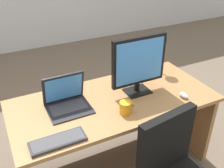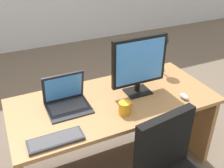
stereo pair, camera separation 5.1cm
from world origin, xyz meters
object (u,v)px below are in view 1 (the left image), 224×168
desk_lamp (160,45)px  keyboard (58,141)px  monitor (139,63)px  mouse (184,95)px  desk (111,118)px  laptop (66,97)px  coffee_mug (126,108)px

desk_lamp → keyboard: bearing=-154.6°
monitor → desk_lamp: size_ratio=1.31×
mouse → desk_lamp: bearing=79.7°
desk → laptop: size_ratio=5.12×
desk → monitor: (0.22, -0.04, 0.49)m
desk → mouse: mouse is taller
laptop → mouse: bearing=-19.4°
laptop → coffee_mug: (0.35, -0.28, -0.03)m
laptop → desk_lamp: size_ratio=0.87×
desk → laptop: 0.47m
mouse → coffee_mug: size_ratio=0.77×
mouse → desk_lamp: size_ratio=0.24×
monitor → desk: bearing=170.7°
keyboard → coffee_mug: size_ratio=3.11×
coffee_mug → keyboard: bearing=-171.2°
desk → monitor: 0.54m
desk → coffee_mug: (-0.01, -0.25, 0.27)m
desk → desk_lamp: bearing=19.1°
monitor → laptop: (-0.58, 0.07, -0.19)m
laptop → keyboard: 0.41m
mouse → laptop: bearing=160.6°
desk → laptop: bearing=174.7°
desk_lamp → laptop: bearing=-169.7°
desk → monitor: monitor is taller
monitor → mouse: size_ratio=5.43×
keyboard → coffee_mug: coffee_mug is taller
desk → mouse: size_ratio=18.39×
desk → mouse: 0.62m
keyboard → mouse: size_ratio=4.02×
monitor → coffee_mug: 0.38m
mouse → coffee_mug: (-0.51, 0.02, 0.03)m
keyboard → desk_lamp: bearing=25.4°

